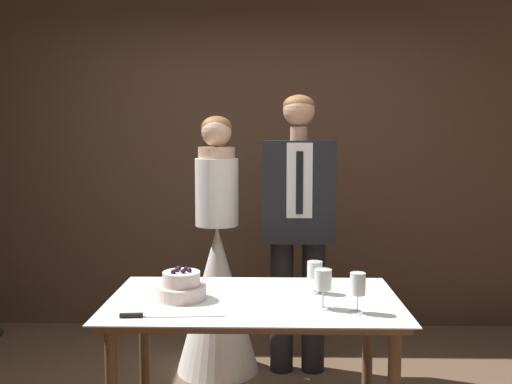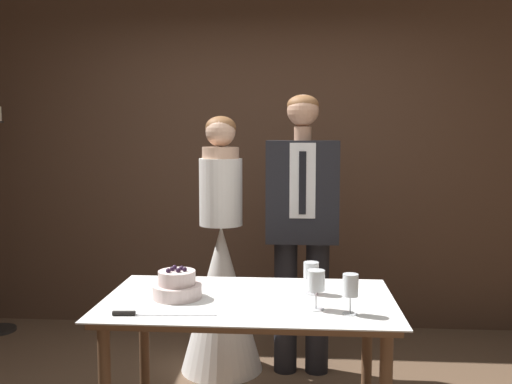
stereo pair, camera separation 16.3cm
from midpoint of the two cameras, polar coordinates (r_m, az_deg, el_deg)
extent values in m
cube|color=#513828|center=(4.62, 1.60, 3.55)|extent=(5.15, 0.12, 2.76)
cylinder|color=brown|center=(3.33, -9.68, -15.33)|extent=(0.06, 0.06, 0.72)
cylinder|color=brown|center=(3.28, 12.48, -15.75)|extent=(0.06, 0.06, 0.72)
cube|color=brown|center=(2.82, 0.98, -11.07)|extent=(1.34, 0.77, 0.03)
cube|color=white|center=(2.81, 0.98, -10.67)|extent=(1.40, 0.83, 0.01)
cylinder|color=beige|center=(2.83, -6.24, -9.85)|extent=(0.24, 0.24, 0.07)
cylinder|color=beige|center=(2.81, -6.26, -8.53)|extent=(0.18, 0.18, 0.07)
sphere|color=#2D1933|center=(2.78, -5.48, -7.72)|extent=(0.02, 0.02, 0.02)
sphere|color=#2D1933|center=(2.81, -5.79, -7.58)|extent=(0.02, 0.02, 0.02)
sphere|color=#2D1933|center=(2.83, -6.51, -7.50)|extent=(0.02, 0.02, 0.02)
sphere|color=#2D1933|center=(2.80, -6.69, -7.65)|extent=(0.02, 0.02, 0.02)
sphere|color=#2D1933|center=(2.77, -7.08, -7.82)|extent=(0.02, 0.02, 0.02)
sphere|color=#2D1933|center=(2.77, -6.11, -7.82)|extent=(0.02, 0.02, 0.02)
cube|color=silver|center=(2.57, -6.17, -12.15)|extent=(0.36, 0.05, 0.00)
cylinder|color=black|center=(2.60, -11.29, -11.80)|extent=(0.10, 0.03, 0.02)
cylinder|color=silver|center=(2.67, 7.79, -11.52)|extent=(0.08, 0.08, 0.00)
cylinder|color=silver|center=(2.65, 7.80, -10.61)|extent=(0.01, 0.01, 0.08)
cylinder|color=silver|center=(2.63, 7.83, -8.75)|extent=(0.08, 0.08, 0.09)
cylinder|color=maroon|center=(2.64, 7.82, -9.45)|extent=(0.07, 0.07, 0.03)
cylinder|color=silver|center=(2.91, 7.15, -10.02)|extent=(0.07, 0.07, 0.00)
cylinder|color=silver|center=(2.90, 7.16, -9.28)|extent=(0.01, 0.01, 0.07)
cylinder|color=silver|center=(2.88, 7.17, -7.78)|extent=(0.08, 0.08, 0.08)
cylinder|color=maroon|center=(2.89, 7.17, -8.31)|extent=(0.06, 0.06, 0.03)
cylinder|color=silver|center=(2.62, 11.19, -11.86)|extent=(0.07, 0.07, 0.00)
cylinder|color=silver|center=(2.61, 11.20, -11.01)|extent=(0.01, 0.01, 0.08)
cylinder|color=silver|center=(2.59, 11.24, -9.13)|extent=(0.07, 0.07, 0.10)
cone|color=white|center=(3.82, -2.23, -10.53)|extent=(0.54, 0.54, 0.97)
cylinder|color=white|center=(3.69, -2.27, 0.00)|extent=(0.28, 0.28, 0.43)
cylinder|color=#DBAD8E|center=(3.67, -2.28, 3.94)|extent=(0.24, 0.24, 0.07)
sphere|color=#DBAD8E|center=(3.67, -2.29, 6.03)|extent=(0.19, 0.19, 0.19)
ellipsoid|color=brown|center=(3.68, -2.27, 6.48)|extent=(0.20, 0.20, 0.14)
cylinder|color=black|center=(3.81, 4.22, -11.36)|extent=(0.15, 0.15, 0.87)
cylinder|color=black|center=(3.82, 7.38, -11.37)|extent=(0.15, 0.15, 0.87)
cube|color=black|center=(3.66, 5.92, 0.05)|extent=(0.46, 0.24, 0.65)
cube|color=white|center=(3.53, 6.00, 1.12)|extent=(0.16, 0.01, 0.47)
cube|color=black|center=(3.53, 6.00, 0.90)|extent=(0.04, 0.01, 0.39)
cylinder|color=tan|center=(3.65, 5.98, 5.83)|extent=(0.11, 0.11, 0.09)
sphere|color=tan|center=(3.65, 6.01, 8.10)|extent=(0.20, 0.20, 0.20)
ellipsoid|color=brown|center=(3.66, 6.01, 8.65)|extent=(0.20, 0.20, 0.13)
camera|label=1|loc=(0.08, -88.53, 0.15)|focal=40.00mm
camera|label=2|loc=(0.08, 91.47, -0.15)|focal=40.00mm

